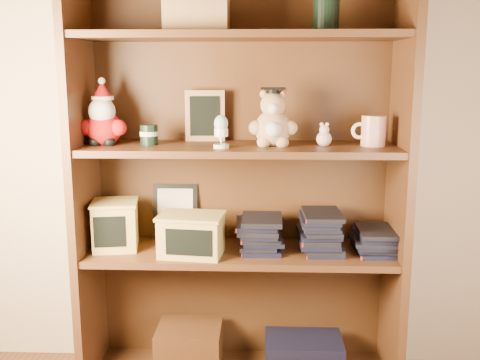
% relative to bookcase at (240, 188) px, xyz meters
% --- Properties ---
extents(bookcase, '(1.20, 0.35, 1.60)m').
position_rel_bookcase_xyz_m(bookcase, '(0.00, 0.00, 0.00)').
color(bookcase, '#512E17').
rests_on(bookcase, ground).
extents(shelf_lower, '(1.14, 0.33, 0.02)m').
position_rel_bookcase_xyz_m(shelf_lower, '(0.00, -0.05, -0.24)').
color(shelf_lower, '#512E17').
rests_on(shelf_lower, ground).
extents(shelf_upper, '(1.14, 0.33, 0.02)m').
position_rel_bookcase_xyz_m(shelf_upper, '(0.00, -0.05, 0.16)').
color(shelf_upper, '#512E17').
rests_on(shelf_upper, ground).
extents(santa_plush, '(0.18, 0.13, 0.25)m').
position_rel_bookcase_xyz_m(santa_plush, '(-0.50, -0.06, 0.26)').
color(santa_plush, '#A50F0F').
rests_on(santa_plush, shelf_upper).
extents(teachers_tin, '(0.07, 0.07, 0.07)m').
position_rel_bookcase_xyz_m(teachers_tin, '(-0.33, -0.05, 0.21)').
color(teachers_tin, black).
rests_on(teachers_tin, shelf_upper).
extents(chalkboard_plaque, '(0.15, 0.08, 0.19)m').
position_rel_bookcase_xyz_m(chalkboard_plaque, '(-0.14, 0.06, 0.26)').
color(chalkboard_plaque, '#9E7547').
rests_on(chalkboard_plaque, shelf_upper).
extents(egg_cup, '(0.06, 0.06, 0.12)m').
position_rel_bookcase_xyz_m(egg_cup, '(-0.06, -0.13, 0.23)').
color(egg_cup, white).
rests_on(egg_cup, shelf_upper).
extents(grad_teddy_bear, '(0.18, 0.15, 0.21)m').
position_rel_bookcase_xyz_m(grad_teddy_bear, '(0.12, -0.06, 0.25)').
color(grad_teddy_bear, tan).
rests_on(grad_teddy_bear, shelf_upper).
extents(pink_figurine, '(0.06, 0.06, 0.09)m').
position_rel_bookcase_xyz_m(pink_figurine, '(0.31, -0.05, 0.20)').
color(pink_figurine, beige).
rests_on(pink_figurine, shelf_upper).
extents(teacher_mug, '(0.12, 0.09, 0.11)m').
position_rel_bookcase_xyz_m(teacher_mug, '(0.48, -0.05, 0.23)').
color(teacher_mug, silver).
rests_on(teacher_mug, shelf_upper).
extents(certificate_frame, '(0.18, 0.05, 0.22)m').
position_rel_bookcase_xyz_m(certificate_frame, '(-0.26, 0.09, -0.12)').
color(certificate_frame, black).
rests_on(certificate_frame, shelf_lower).
extents(treats_box, '(0.19, 0.19, 0.18)m').
position_rel_bookcase_xyz_m(treats_box, '(-0.47, -0.05, -0.14)').
color(treats_box, tan).
rests_on(treats_box, shelf_lower).
extents(pencils_box, '(0.25, 0.19, 0.15)m').
position_rel_bookcase_xyz_m(pencils_box, '(-0.17, -0.12, -0.15)').
color(pencils_box, tan).
rests_on(pencils_box, shelf_lower).
extents(book_stack_left, '(0.14, 0.20, 0.13)m').
position_rel_bookcase_xyz_m(book_stack_left, '(0.07, -0.05, -0.16)').
color(book_stack_left, black).
rests_on(book_stack_left, shelf_lower).
extents(book_stack_mid, '(0.14, 0.20, 0.16)m').
position_rel_bookcase_xyz_m(book_stack_mid, '(0.30, -0.05, -0.15)').
color(book_stack_mid, black).
rests_on(book_stack_mid, shelf_lower).
extents(book_stack_right, '(0.14, 0.20, 0.10)m').
position_rel_bookcase_xyz_m(book_stack_right, '(0.50, -0.05, -0.18)').
color(book_stack_right, black).
rests_on(book_stack_right, shelf_lower).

